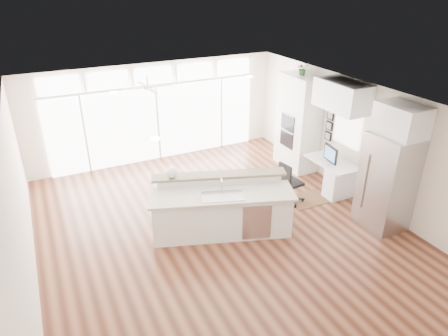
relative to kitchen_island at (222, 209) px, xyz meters
name	(u,v)px	position (x,y,z in m)	size (l,w,h in m)	color
floor	(219,228)	(0.02, 0.19, -0.57)	(7.00, 8.00, 0.02)	#452115
ceiling	(218,102)	(0.02, 0.19, 2.14)	(7.00, 8.00, 0.02)	white
wall_back	(156,112)	(0.02, 4.19, 0.79)	(7.00, 0.04, 2.70)	white
wall_front	(371,310)	(0.02, -3.81, 0.79)	(7.00, 0.04, 2.70)	white
wall_left	(20,213)	(-3.48, 0.19, 0.79)	(0.04, 8.00, 2.70)	white
wall_right	(357,140)	(3.52, 0.19, 0.79)	(0.04, 8.00, 2.70)	white
glass_wall	(158,123)	(0.02, 4.13, 0.49)	(5.80, 0.06, 2.08)	white
transom_row	(154,75)	(0.02, 4.13, 1.82)	(5.90, 0.06, 0.40)	white
desk_window	(348,128)	(3.48, 0.49, 0.99)	(0.04, 0.85, 0.85)	white
ceiling_fan	(147,83)	(-0.48, 2.99, 1.92)	(1.16, 1.16, 0.32)	white
recessed_lights	(214,100)	(0.02, 0.39, 2.12)	(3.40, 3.00, 0.02)	white
oven_cabinet	(298,123)	(3.19, 1.99, 0.69)	(0.64, 1.20, 2.50)	white
desk_nook	(330,176)	(3.15, 0.49, -0.18)	(0.72, 1.30, 0.76)	white
upper_cabinets	(342,96)	(3.19, 0.49, 1.79)	(0.64, 1.30, 0.64)	white
refrigerator	(387,182)	(3.13, -1.16, 0.44)	(0.76, 0.90, 2.00)	#ABACB0
fridge_cabinet	(402,120)	(3.19, -1.16, 1.74)	(0.64, 0.90, 0.60)	white
framed_photos	(329,126)	(3.48, 1.11, 0.84)	(0.06, 0.22, 0.80)	black
kitchen_island	(222,209)	(0.00, 0.00, 0.00)	(2.83, 1.07, 1.13)	white
rug	(307,200)	(2.37, 0.31, -0.56)	(0.91, 0.66, 0.01)	#3A2212
office_chair	(291,182)	(1.96, 0.44, -0.07)	(0.52, 0.48, 0.99)	black
fishbowl	(172,173)	(-0.77, 0.69, 0.68)	(0.23, 0.23, 0.23)	silver
monitor	(331,154)	(3.07, 0.49, 0.41)	(0.09, 0.51, 0.43)	black
keyboard	(324,163)	(2.90, 0.49, 0.20)	(0.11, 0.30, 0.02)	silver
potted_plant	(303,70)	(3.19, 1.99, 2.06)	(0.29, 0.32, 0.25)	#295926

